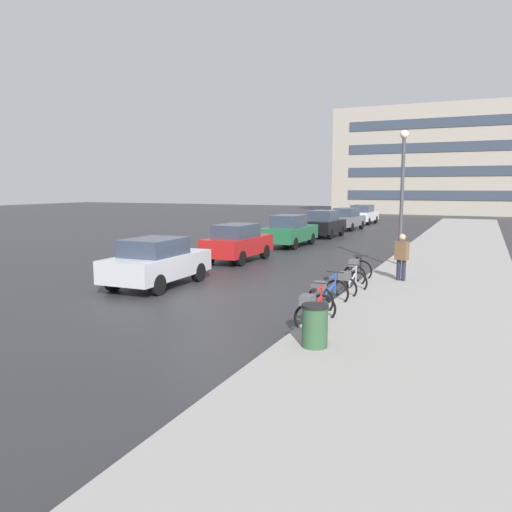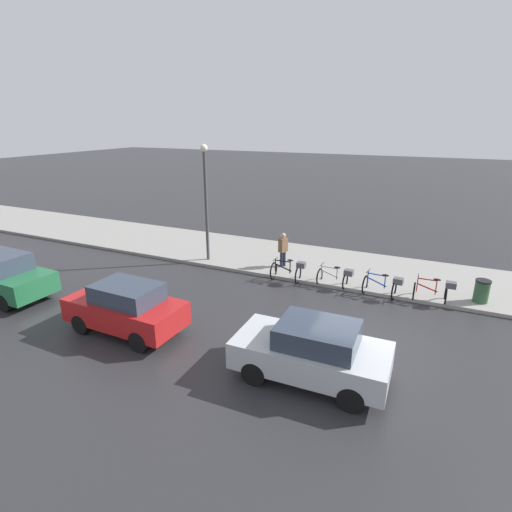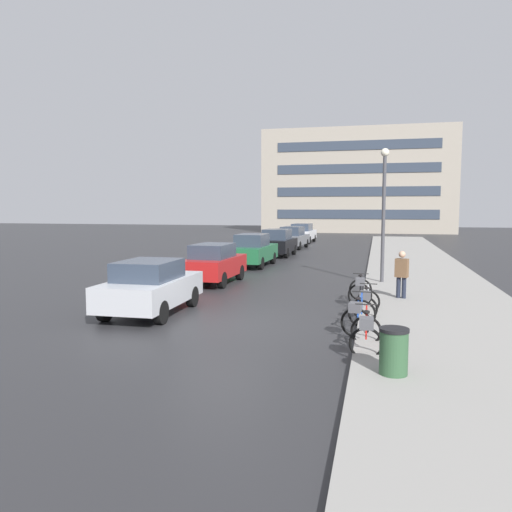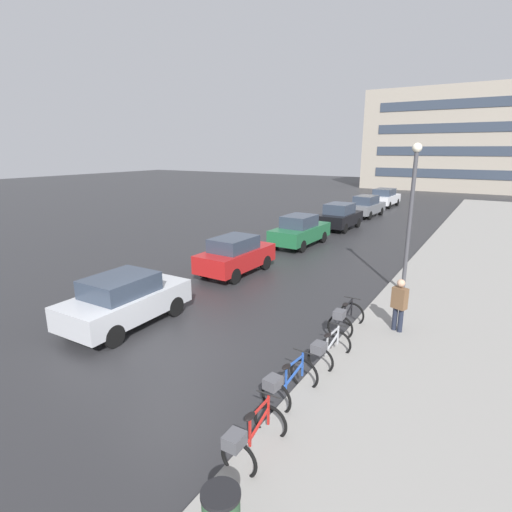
% 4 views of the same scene
% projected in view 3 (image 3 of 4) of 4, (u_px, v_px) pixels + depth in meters
% --- Properties ---
extents(ground_plane, '(140.00, 140.00, 0.00)m').
position_uv_depth(ground_plane, '(219.00, 324.00, 13.26)').
color(ground_plane, '#28282B').
extents(sidewalk_kerb, '(4.80, 60.00, 0.14)m').
position_uv_depth(sidewalk_kerb, '(423.00, 278.00, 21.50)').
color(sidewalk_kerb, gray).
rests_on(sidewalk_kerb, ground).
extents(bicycle_nearest, '(0.72, 1.40, 0.98)m').
position_uv_depth(bicycle_nearest, '(366.00, 332.00, 10.46)').
color(bicycle_nearest, black).
rests_on(bicycle_nearest, ground).
extents(bicycle_second, '(0.84, 1.45, 0.96)m').
position_uv_depth(bicycle_second, '(358.00, 314.00, 12.22)').
color(bicycle_second, black).
rests_on(bicycle_second, ground).
extents(bicycle_third, '(0.75, 1.41, 0.90)m').
position_uv_depth(bicycle_third, '(366.00, 302.00, 13.97)').
color(bicycle_third, black).
rests_on(bicycle_third, ground).
extents(bicycle_farthest, '(0.77, 1.41, 0.99)m').
position_uv_depth(bicycle_farthest, '(360.00, 289.00, 15.87)').
color(bicycle_farthest, black).
rests_on(bicycle_farthest, ground).
extents(car_silver, '(1.91, 3.95, 1.58)m').
position_uv_depth(car_silver, '(151.00, 287.00, 14.52)').
color(car_silver, '#B2B5BA').
rests_on(car_silver, ground).
extents(car_red, '(1.79, 3.81, 1.62)m').
position_uv_depth(car_red, '(214.00, 263.00, 20.34)').
color(car_red, '#AD1919').
rests_on(car_red, ground).
extents(car_green, '(1.86, 4.32, 1.71)m').
position_uv_depth(car_green, '(253.00, 250.00, 26.25)').
color(car_green, '#1E6038').
rests_on(car_green, ground).
extents(car_black, '(1.97, 3.91, 1.73)m').
position_uv_depth(car_black, '(277.00, 243.00, 31.67)').
color(car_black, black).
rests_on(car_black, ground).
extents(car_grey, '(2.01, 4.20, 1.66)m').
position_uv_depth(car_grey, '(293.00, 238.00, 37.53)').
color(car_grey, slate).
rests_on(car_grey, ground).
extents(car_white, '(2.04, 4.29, 1.65)m').
position_uv_depth(car_white, '(302.00, 233.00, 43.95)').
color(car_white, silver).
rests_on(car_white, ground).
extents(pedestrian, '(0.46, 0.36, 1.69)m').
position_uv_depth(pedestrian, '(402.00, 273.00, 16.27)').
color(pedestrian, '#1E2333').
rests_on(pedestrian, ground).
extents(streetlamp, '(0.33, 0.33, 5.39)m').
position_uv_depth(streetlamp, '(384.00, 204.00, 19.60)').
color(streetlamp, '#424247').
rests_on(streetlamp, ground).
extents(trash_bin, '(0.52, 0.52, 0.97)m').
position_uv_depth(trash_bin, '(394.00, 355.00, 8.86)').
color(trash_bin, '#2D5133').
rests_on(trash_bin, ground).
extents(building_facade_main, '(23.04, 9.81, 12.59)m').
position_uv_depth(building_facade_main, '(358.00, 182.00, 63.42)').
color(building_facade_main, '#9E9384').
rests_on(building_facade_main, ground).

